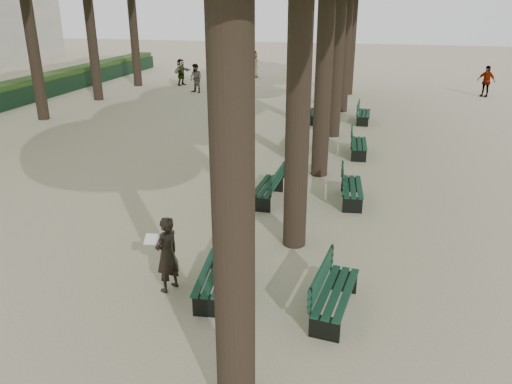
# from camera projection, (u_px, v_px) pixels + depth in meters

# --- Properties ---
(ground) EXTENTS (120.00, 120.00, 0.00)m
(ground) POSITION_uv_depth(u_px,v_px,m) (186.00, 309.00, 9.07)
(ground) COLOR tan
(ground) RESTS_ON ground
(bench_left_0) EXTENTS (0.76, 1.85, 0.92)m
(bench_left_0) POSITION_uv_depth(u_px,v_px,m) (216.00, 280.00, 9.47)
(bench_left_0) COLOR black
(bench_left_0) RESTS_ON ground
(bench_left_1) EXTENTS (0.63, 1.82, 0.92)m
(bench_left_1) POSITION_uv_depth(u_px,v_px,m) (268.00, 192.00, 13.81)
(bench_left_1) COLOR black
(bench_left_1) RESTS_ON ground
(bench_left_2) EXTENTS (0.62, 1.81, 0.92)m
(bench_left_2) POSITION_uv_depth(u_px,v_px,m) (298.00, 142.00, 18.69)
(bench_left_2) COLOR black
(bench_left_2) RESTS_ON ground
(bench_left_3) EXTENTS (0.80, 1.86, 0.92)m
(bench_left_3) POSITION_uv_depth(u_px,v_px,m) (313.00, 116.00, 22.86)
(bench_left_3) COLOR black
(bench_left_3) RESTS_ON ground
(bench_right_0) EXTENTS (0.79, 1.86, 0.92)m
(bench_right_0) POSITION_uv_depth(u_px,v_px,m) (335.00, 300.00, 8.83)
(bench_right_0) COLOR black
(bench_right_0) RESTS_ON ground
(bench_right_1) EXTENTS (0.73, 1.84, 0.92)m
(bench_right_1) POSITION_uv_depth(u_px,v_px,m) (352.00, 193.00, 13.76)
(bench_right_1) COLOR black
(bench_right_1) RESTS_ON ground
(bench_right_2) EXTENTS (0.68, 1.83, 0.92)m
(bench_right_2) POSITION_uv_depth(u_px,v_px,m) (359.00, 148.00, 17.88)
(bench_right_2) COLOR black
(bench_right_2) RESTS_ON ground
(bench_right_3) EXTENTS (0.60, 1.81, 0.92)m
(bench_right_3) POSITION_uv_depth(u_px,v_px,m) (363.00, 117.00, 22.68)
(bench_right_3) COLOR black
(bench_right_3) RESTS_ON ground
(man_with_map) EXTENTS (0.69, 0.68, 1.52)m
(man_with_map) POSITION_uv_depth(u_px,v_px,m) (167.00, 254.00, 9.40)
(man_with_map) COLOR black
(man_with_map) RESTS_ON ground
(pedestrian_c) EXTENTS (1.05, 0.88, 1.77)m
(pedestrian_c) POSITION_uv_depth(u_px,v_px,m) (486.00, 81.00, 28.53)
(pedestrian_c) COLOR #262628
(pedestrian_c) RESTS_ON ground
(pedestrian_e) EXTENTS (0.80, 1.59, 1.69)m
(pedestrian_e) POSITION_uv_depth(u_px,v_px,m) (181.00, 72.00, 32.41)
(pedestrian_e) COLOR #262628
(pedestrian_e) RESTS_ON ground
(pedestrian_d) EXTENTS (0.52, 0.97, 1.89)m
(pedestrian_d) POSITION_uv_depth(u_px,v_px,m) (254.00, 64.00, 35.62)
(pedestrian_d) COLOR #262628
(pedestrian_d) RESTS_ON ground
(pedestrian_a) EXTENTS (0.89, 0.65, 1.70)m
(pedestrian_a) POSITION_uv_depth(u_px,v_px,m) (196.00, 78.00, 29.76)
(pedestrian_a) COLOR #262628
(pedestrian_a) RESTS_ON ground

